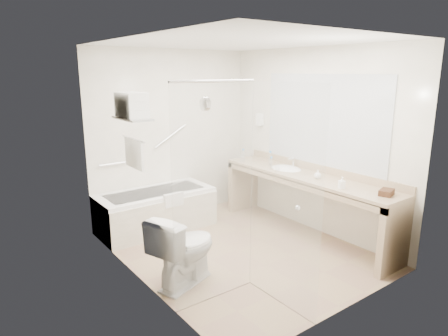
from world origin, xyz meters
TOP-DOWN VIEW (x-y plane):
  - floor at (0.00, 0.00)m, footprint 3.20×3.20m
  - ceiling at (0.00, 0.00)m, footprint 2.60×3.20m
  - wall_back at (0.00, 1.60)m, footprint 2.60×0.10m
  - wall_front at (0.00, -1.60)m, footprint 2.60×0.10m
  - wall_left at (-1.30, 0.00)m, footprint 0.10×3.20m
  - wall_right at (1.30, 0.00)m, footprint 0.10×3.20m
  - bathtub at (-0.50, 1.24)m, footprint 1.60×0.73m
  - grab_bar_short at (-0.95, 1.56)m, footprint 0.40×0.03m
  - grab_bar_long at (-0.05, 1.56)m, footprint 0.53×0.03m
  - shower_enclosure at (-0.63, -0.93)m, footprint 0.96×0.91m
  - towel_shelf at (-1.17, 0.35)m, footprint 0.24×0.55m
  - vanity_counter at (1.02, -0.15)m, footprint 0.55×2.70m
  - sink at (1.05, 0.25)m, footprint 0.40×0.52m
  - faucet at (1.20, 0.25)m, footprint 0.03×0.03m
  - mirror at (1.29, -0.15)m, footprint 0.02×2.00m
  - hairdryer_unit at (1.25, 1.05)m, footprint 0.08×0.10m
  - toilet at (-0.95, -0.29)m, footprint 0.89×0.68m
  - amenity_basket at (1.05, -1.30)m, footprint 0.22×0.18m
  - soap_bottle_a at (0.86, -0.84)m, footprint 0.12×0.16m
  - soap_bottle_b at (0.98, -0.38)m, footprint 0.10×0.12m
  - water_bottle_left at (1.02, 0.55)m, footprint 0.06×0.06m
  - water_bottle_mid at (0.87, 0.36)m, footprint 0.05×0.05m
  - water_bottle_right at (0.93, 1.06)m, footprint 0.05×0.05m
  - drinking_glass_near at (0.83, 0.96)m, footprint 0.10×0.10m
  - drinking_glass_far at (0.84, 0.20)m, footprint 0.09×0.09m

SIDE VIEW (x-z plane):
  - floor at x=0.00m, z-range 0.00..0.00m
  - bathtub at x=-0.50m, z-range -0.02..0.57m
  - toilet at x=-0.95m, z-range 0.00..0.77m
  - vanity_counter at x=1.02m, z-range 0.17..1.12m
  - sink at x=1.05m, z-range 0.75..0.89m
  - amenity_basket at x=1.05m, z-range 0.85..0.91m
  - soap_bottle_a at x=0.86m, z-range 0.85..0.92m
  - drinking_glass_far at x=0.84m, z-range 0.85..0.94m
  - soap_bottle_b at x=0.98m, z-range 0.85..0.94m
  - drinking_glass_near at x=0.83m, z-range 0.85..0.95m
  - water_bottle_right at x=0.93m, z-range 0.84..1.01m
  - water_bottle_mid at x=0.87m, z-range 0.84..1.02m
  - faucet at x=1.20m, z-range 0.86..1.00m
  - water_bottle_left at x=1.02m, z-range 0.84..1.05m
  - grab_bar_short at x=-0.95m, z-range 0.93..0.96m
  - shower_enclosure at x=-0.63m, z-range 0.01..2.12m
  - wall_back at x=0.00m, z-range 0.00..2.50m
  - wall_front at x=0.00m, z-range 0.00..2.50m
  - wall_left at x=-1.30m, z-range 0.00..2.50m
  - wall_right at x=1.30m, z-range 0.00..2.50m
  - grab_bar_long at x=-0.05m, z-range 1.09..1.41m
  - hairdryer_unit at x=1.25m, z-range 1.36..1.54m
  - mirror at x=1.29m, z-range 0.95..2.15m
  - towel_shelf at x=-1.17m, z-range 1.35..2.16m
  - ceiling at x=0.00m, z-range 2.45..2.55m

